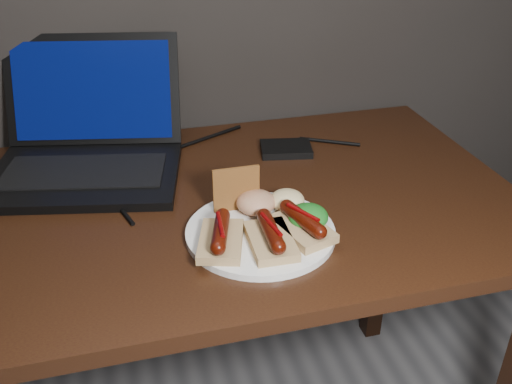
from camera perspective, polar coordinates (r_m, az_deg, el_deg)
name	(u,v)px	position (r m, az deg, el deg)	size (l,w,h in m)	color
desk	(162,245)	(1.14, -9.35, -5.26)	(1.40, 0.70, 0.75)	black
laptop	(88,144)	(1.25, -16.49, 4.65)	(0.44, 0.42, 0.25)	black
hard_drive	(286,149)	(1.28, 3.01, 4.33)	(0.11, 0.08, 0.02)	black
desk_cables	(131,173)	(1.21, -12.42, 1.84)	(1.02, 0.38, 0.01)	black
plate	(260,232)	(0.99, 0.44, -4.04)	(0.26, 0.26, 0.01)	white
bread_sausage_left	(221,237)	(0.94, -3.55, -4.49)	(0.10, 0.13, 0.04)	tan
bread_sausage_center	(271,236)	(0.94, 1.50, -4.47)	(0.07, 0.12, 0.04)	tan
bread_sausage_right	(302,224)	(0.97, 4.66, -3.25)	(0.10, 0.13, 0.04)	tan
crispbread	(236,189)	(1.02, -1.99, 0.31)	(0.09, 0.01, 0.09)	#A5632D
salad_greens	(308,216)	(0.99, 5.24, -2.46)	(0.07, 0.07, 0.04)	#125E13
salsa_mound	(256,202)	(1.03, 0.00, -1.04)	(0.07, 0.07, 0.04)	#A11F10
coleslaw_mound	(287,200)	(1.04, 3.12, -0.82)	(0.06, 0.06, 0.04)	beige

